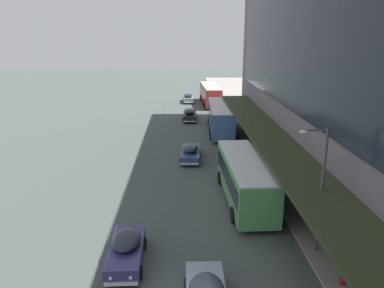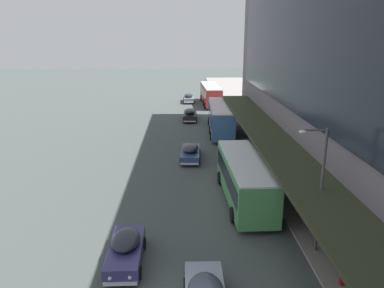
{
  "view_description": "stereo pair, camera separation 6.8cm",
  "coord_description": "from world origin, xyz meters",
  "px_view_note": "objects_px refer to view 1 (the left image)",
  "views": [
    {
      "loc": [
        -0.59,
        -12.21,
        11.35
      ],
      "look_at": [
        0.44,
        21.75,
        1.4
      ],
      "focal_mm": 35.0,
      "sensor_mm": 36.0,
      "label": 1
    },
    {
      "loc": [
        -0.52,
        -12.21,
        11.35
      ],
      "look_at": [
        0.44,
        21.75,
        1.4
      ],
      "focal_mm": 35.0,
      "sensor_mm": 36.0,
      "label": 2
    }
  ],
  "objects_px": {
    "transit_bus_kerbside_far": "(245,177)",
    "fire_hydrant": "(343,278)",
    "transit_bus_kerbside_front": "(220,117)",
    "sedan_lead_mid": "(188,98)",
    "street_lamp": "(319,182)",
    "transit_bus_kerbside_rear": "(210,94)",
    "sedan_trailing_near": "(190,115)",
    "sedan_second_near": "(126,250)",
    "sedan_oncoming_rear": "(190,152)"
  },
  "relations": [
    {
      "from": "sedan_oncoming_rear",
      "to": "sedan_lead_mid",
      "type": "distance_m",
      "value": 31.17
    },
    {
      "from": "street_lamp",
      "to": "sedan_second_near",
      "type": "bearing_deg",
      "value": -176.29
    },
    {
      "from": "sedan_second_near",
      "to": "fire_hydrant",
      "type": "height_order",
      "value": "sedan_second_near"
    },
    {
      "from": "fire_hydrant",
      "to": "sedan_lead_mid",
      "type": "bearing_deg",
      "value": 97.04
    },
    {
      "from": "transit_bus_kerbside_far",
      "to": "fire_hydrant",
      "type": "height_order",
      "value": "transit_bus_kerbside_far"
    },
    {
      "from": "sedan_oncoming_rear",
      "to": "fire_hydrant",
      "type": "relative_size",
      "value": 7.1
    },
    {
      "from": "transit_bus_kerbside_front",
      "to": "transit_bus_kerbside_far",
      "type": "bearing_deg",
      "value": -90.9
    },
    {
      "from": "transit_bus_kerbside_front",
      "to": "sedan_second_near",
      "type": "distance_m",
      "value": 27.85
    },
    {
      "from": "sedan_oncoming_rear",
      "to": "sedan_lead_mid",
      "type": "relative_size",
      "value": 1.07
    },
    {
      "from": "transit_bus_kerbside_rear",
      "to": "street_lamp",
      "type": "height_order",
      "value": "street_lamp"
    },
    {
      "from": "transit_bus_kerbside_far",
      "to": "fire_hydrant",
      "type": "distance_m",
      "value": 10.08
    },
    {
      "from": "sedan_trailing_near",
      "to": "sedan_oncoming_rear",
      "type": "distance_m",
      "value": 16.88
    },
    {
      "from": "sedan_second_near",
      "to": "sedan_oncoming_rear",
      "type": "bearing_deg",
      "value": 77.35
    },
    {
      "from": "transit_bus_kerbside_rear",
      "to": "street_lamp",
      "type": "xyz_separation_m",
      "value": [
        2.09,
        -44.82,
        2.27
      ]
    },
    {
      "from": "sedan_second_near",
      "to": "transit_bus_kerbside_front",
      "type": "bearing_deg",
      "value": 74.2
    },
    {
      "from": "transit_bus_kerbside_front",
      "to": "sedan_second_near",
      "type": "relative_size",
      "value": 2.52
    },
    {
      "from": "street_lamp",
      "to": "fire_hydrant",
      "type": "relative_size",
      "value": 9.71
    },
    {
      "from": "transit_bus_kerbside_far",
      "to": "sedan_second_near",
      "type": "bearing_deg",
      "value": -135.17
    },
    {
      "from": "transit_bus_kerbside_far",
      "to": "sedan_trailing_near",
      "type": "bearing_deg",
      "value": 96.94
    },
    {
      "from": "transit_bus_kerbside_rear",
      "to": "transit_bus_kerbside_far",
      "type": "bearing_deg",
      "value": -90.81
    },
    {
      "from": "sedan_oncoming_rear",
      "to": "sedan_second_near",
      "type": "relative_size",
      "value": 1.09
    },
    {
      "from": "transit_bus_kerbside_front",
      "to": "street_lamp",
      "type": "height_order",
      "value": "street_lamp"
    },
    {
      "from": "sedan_trailing_near",
      "to": "street_lamp",
      "type": "xyz_separation_m",
      "value": [
        5.83,
        -32.78,
        3.3
      ]
    },
    {
      "from": "sedan_oncoming_rear",
      "to": "fire_hydrant",
      "type": "bearing_deg",
      "value": -70.71
    },
    {
      "from": "fire_hydrant",
      "to": "street_lamp",
      "type": "bearing_deg",
      "value": 97.74
    },
    {
      "from": "transit_bus_kerbside_rear",
      "to": "sedan_second_near",
      "type": "xyz_separation_m",
      "value": [
        -7.81,
        -45.46,
        -1.1
      ]
    },
    {
      "from": "transit_bus_kerbside_rear",
      "to": "transit_bus_kerbside_far",
      "type": "xyz_separation_m",
      "value": [
        -0.54,
        -38.24,
        -0.05
      ]
    },
    {
      "from": "transit_bus_kerbside_rear",
      "to": "sedan_trailing_near",
      "type": "distance_m",
      "value": 12.65
    },
    {
      "from": "sedan_oncoming_rear",
      "to": "street_lamp",
      "type": "bearing_deg",
      "value": -68.72
    },
    {
      "from": "transit_bus_kerbside_far",
      "to": "street_lamp",
      "type": "height_order",
      "value": "street_lamp"
    },
    {
      "from": "transit_bus_kerbside_front",
      "to": "sedan_trailing_near",
      "type": "distance_m",
      "value": 7.6
    },
    {
      "from": "transit_bus_kerbside_front",
      "to": "sedan_lead_mid",
      "type": "distance_m",
      "value": 21.25
    },
    {
      "from": "transit_bus_kerbside_rear",
      "to": "street_lamp",
      "type": "bearing_deg",
      "value": -87.32
    },
    {
      "from": "transit_bus_kerbside_rear",
      "to": "sedan_trailing_near",
      "type": "xyz_separation_m",
      "value": [
        -3.73,
        -12.04,
        -1.04
      ]
    },
    {
      "from": "fire_hydrant",
      "to": "sedan_second_near",
      "type": "bearing_deg",
      "value": 167.46
    },
    {
      "from": "sedan_lead_mid",
      "to": "sedan_second_near",
      "type": "bearing_deg",
      "value": -94.96
    },
    {
      "from": "sedan_oncoming_rear",
      "to": "street_lamp",
      "type": "relative_size",
      "value": 0.73
    },
    {
      "from": "transit_bus_kerbside_far",
      "to": "sedan_oncoming_rear",
      "type": "distance_m",
      "value": 10.03
    },
    {
      "from": "transit_bus_kerbside_front",
      "to": "sedan_lead_mid",
      "type": "height_order",
      "value": "transit_bus_kerbside_front"
    },
    {
      "from": "transit_bus_kerbside_rear",
      "to": "sedan_second_near",
      "type": "height_order",
      "value": "transit_bus_kerbside_rear"
    },
    {
      "from": "sedan_trailing_near",
      "to": "sedan_lead_mid",
      "type": "height_order",
      "value": "sedan_trailing_near"
    },
    {
      "from": "transit_bus_kerbside_rear",
      "to": "transit_bus_kerbside_front",
      "type": "bearing_deg",
      "value": -90.73
    },
    {
      "from": "transit_bus_kerbside_front",
      "to": "transit_bus_kerbside_far",
      "type": "xyz_separation_m",
      "value": [
        -0.31,
        -19.54,
        -0.12
      ]
    },
    {
      "from": "transit_bus_kerbside_front",
      "to": "sedan_second_near",
      "type": "bearing_deg",
      "value": -105.8
    },
    {
      "from": "transit_bus_kerbside_front",
      "to": "fire_hydrant",
      "type": "bearing_deg",
      "value": -84.63
    },
    {
      "from": "fire_hydrant",
      "to": "transit_bus_kerbside_far",
      "type": "bearing_deg",
      "value": 107.69
    },
    {
      "from": "transit_bus_kerbside_rear",
      "to": "sedan_lead_mid",
      "type": "bearing_deg",
      "value": 148.58
    },
    {
      "from": "transit_bus_kerbside_front",
      "to": "sedan_trailing_near",
      "type": "relative_size",
      "value": 2.3
    },
    {
      "from": "transit_bus_kerbside_front",
      "to": "fire_hydrant",
      "type": "height_order",
      "value": "transit_bus_kerbside_front"
    },
    {
      "from": "transit_bus_kerbside_front",
      "to": "transit_bus_kerbside_far",
      "type": "relative_size",
      "value": 1.17
    }
  ]
}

